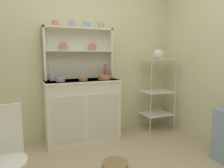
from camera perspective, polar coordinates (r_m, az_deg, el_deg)
wall_back at (r=3.11m, az=-10.38°, el=8.45°), size 3.84×0.05×2.50m
hutch_cabinet at (r=2.97m, az=-8.16°, el=-7.07°), size 1.04×0.45×0.88m
hutch_shelf_unit at (r=3.03m, az=-9.27°, el=9.37°), size 0.97×0.18×0.72m
bakers_rack at (r=3.39m, az=12.33°, el=-0.96°), size 0.47×0.36×1.16m
wire_chair at (r=1.79m, az=-28.33°, el=-16.03°), size 0.36×0.36×0.85m
cup_rose_0 at (r=2.96m, az=-15.54°, el=15.90°), size 0.08×0.07×0.08m
cup_lilac_1 at (r=3.00m, az=-11.16°, el=15.97°), size 0.08×0.07×0.08m
cup_sky_2 at (r=3.05m, az=-7.13°, el=15.94°), size 0.09×0.07×0.08m
cup_sage_3 at (r=3.11m, az=-3.12°, el=15.79°), size 0.09×0.08×0.08m
bowl_mixing_large at (r=2.76m, az=-14.06°, el=1.13°), size 0.12×0.12×0.05m
bowl_floral_medium at (r=2.82m, az=-7.96°, el=1.44°), size 0.12×0.12×0.05m
bowl_cream_small at (r=2.91m, az=-2.18°, el=1.83°), size 0.17×0.17×0.06m
jam_bottle at (r=3.08m, az=-1.82°, el=3.13°), size 0.06×0.06×0.21m
utensil_jar at (r=2.89m, az=-16.13°, el=2.06°), size 0.08×0.08×0.25m
porcelain_teapot at (r=3.35m, az=12.58°, el=8.10°), size 0.24×0.15×0.17m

